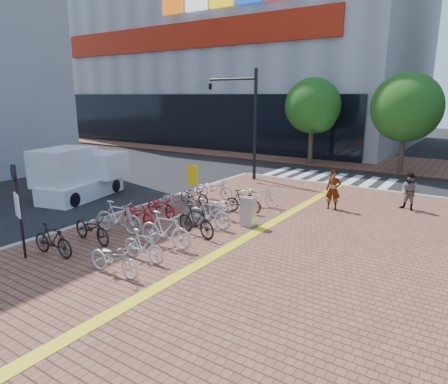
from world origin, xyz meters
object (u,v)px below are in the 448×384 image
Objects in this scene: bike_12 at (209,214)px; pedestrian_b at (410,192)px; traffic_light_pole at (234,104)px; notice_sign at (17,200)px; bike_0 at (53,240)px; bike_7 at (214,189)px; box_truck at (79,174)px; bike_6 at (194,195)px; bike_10 at (165,230)px; bike_9 at (143,246)px; bike_2 at (118,217)px; bike_15 at (258,195)px; utility_box at (248,212)px; bike_4 at (161,205)px; pedestrian_a at (333,190)px; bike_11 at (196,221)px; bike_8 at (114,258)px; bike_14 at (243,202)px; yellow_sign at (193,179)px; bike_3 at (138,214)px; bike_1 at (92,227)px; bike_13 at (231,207)px.

bike_12 is 8.72m from pedestrian_b.
notice_sign is at bearing -83.89° from traffic_light_pole.
bike_0 is 1.55m from notice_sign.
bike_7 is 6.62m from box_truck.
bike_10 is (2.44, -4.60, 0.16)m from bike_6.
bike_7 is at bearing 19.00° from bike_9.
bike_2 is 0.99× the size of bike_15.
bike_6 is at bearing 160.36° from utility_box.
bike_4 is 1.02× the size of pedestrian_a.
traffic_light_pole is (-2.14, 5.04, 3.80)m from bike_7.
bike_11 is 11.26m from traffic_light_pole.
bike_8 is 1.11m from bike_9.
bike_7 is at bearing 53.30° from bike_14.
bike_4 is (-0.12, 2.33, -0.12)m from bike_2.
bike_2 is 0.99× the size of yellow_sign.
traffic_light_pole is (-4.41, 10.95, 3.71)m from bike_10.
pedestrian_b is (8.11, 6.54, 0.34)m from bike_4.
bike_14 is 2.29m from yellow_sign.
notice_sign is at bearing 179.71° from bike_3.
notice_sign is (-5.85, -10.39, 0.96)m from pedestrian_a.
bike_9 reaches higher than bike_4.
bike_8 is 0.91× the size of yellow_sign.
bike_3 is 10.79m from traffic_light_pole.
bike_2 is at bearing 129.81° from bike_12.
bike_7 is (0.10, 8.33, -0.01)m from bike_0.
bike_1 is 2.50m from notice_sign.
bike_13 is 0.69× the size of notice_sign.
pedestrian_b is (7.99, 8.88, 0.22)m from bike_2.
bike_10 is at bearing 175.20° from bike_12.
bike_1 is at bearing -33.84° from box_truck.
bike_1 reaches higher than bike_0.
bike_3 is at bearing 34.10° from bike_8.
notice_sign reaches higher than bike_4.
bike_8 is 10.01m from pedestrian_a.
bike_15 is (2.43, 6.94, 0.01)m from bike_1.
bike_9 is at bearing -124.13° from bike_3.
bike_14 is 0.94× the size of pedestrian_a.
bike_10 is 0.68× the size of notice_sign.
bike_6 is 1.33m from yellow_sign.
bike_7 is 1.04× the size of bike_12.
yellow_sign is (-2.04, 2.44, 0.81)m from bike_11.
pedestrian_b is (5.68, 8.98, 0.21)m from bike_10.
bike_0 is 1.03× the size of bike_6.
bike_7 is 0.97× the size of bike_15.
bike_2 is at bearing 143.83° from bike_14.
bike_15 is 0.31× the size of traffic_light_pole.
pedestrian_a is at bearing -18.08° from bike_9.
traffic_light_pole is (-4.61, 13.23, 3.83)m from bike_8.
box_truck is (-8.34, 5.17, 0.56)m from bike_8.
bike_2 is 2.31m from bike_10.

